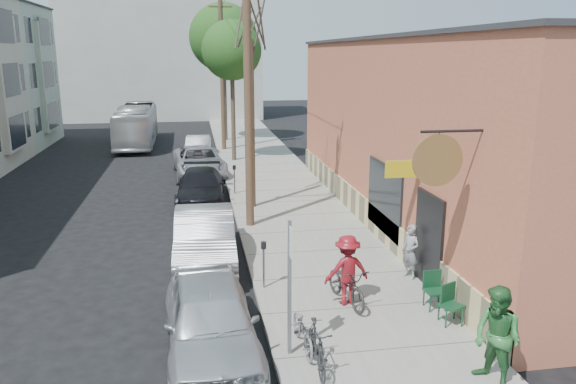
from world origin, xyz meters
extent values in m
plane|color=black|center=(0.00, 0.00, 0.00)|extent=(120.00, 120.00, 0.00)
cube|color=gray|center=(4.25, 11.00, 0.07)|extent=(4.50, 58.00, 0.15)
cube|color=#B65E43|center=(9.00, 5.00, 3.25)|extent=(5.00, 20.00, 6.50)
cube|color=#2B2B2D|center=(9.00, 5.00, 6.55)|extent=(5.20, 20.20, 0.12)
cube|color=#D7BE86|center=(6.48, 5.00, 0.55)|extent=(0.10, 20.00, 1.10)
cube|color=black|center=(6.47, -1.00, 1.30)|extent=(0.10, 1.60, 2.60)
cube|color=black|center=(6.47, 2.50, 1.60)|extent=(0.08, 3.00, 2.20)
cylinder|color=brown|center=(5.55, -3.20, 3.90)|extent=(1.10, 0.06, 1.10)
cube|color=gold|center=(6.00, -0.20, 3.10)|extent=(1.00, 0.08, 0.45)
cube|color=#B8B196|center=(-9.25, 18.00, 4.50)|extent=(1.10, 3.20, 7.00)
cube|color=#A1AE93|center=(-9.25, 26.00, 4.50)|extent=(1.10, 3.20, 7.00)
cube|color=#ABABA6|center=(-2.00, 42.00, 6.00)|extent=(18.00, 8.00, 12.00)
cube|color=slate|center=(2.35, -3.82, 1.55)|extent=(0.07, 0.07, 2.80)
cube|color=silver|center=(2.35, -3.82, 2.55)|extent=(0.02, 0.45, 0.60)
cylinder|color=slate|center=(2.25, -0.47, 0.70)|extent=(0.06, 0.06, 1.10)
cylinder|color=black|center=(2.25, -0.47, 1.30)|extent=(0.14, 0.14, 0.18)
cylinder|color=slate|center=(2.25, 9.68, 0.70)|extent=(0.06, 0.06, 1.10)
cylinder|color=black|center=(2.25, 9.68, 1.30)|extent=(0.14, 0.14, 0.18)
cylinder|color=#503A28|center=(2.45, 5.04, 5.15)|extent=(0.28, 0.28, 10.00)
cylinder|color=#503A28|center=(2.45, 21.45, 5.15)|extent=(0.28, 0.28, 10.00)
cube|color=#503A28|center=(2.45, 21.45, 8.75)|extent=(1.40, 0.10, 0.10)
cylinder|color=#44392C|center=(2.80, 7.49, 3.35)|extent=(0.24, 0.24, 6.39)
cylinder|color=#44392C|center=(2.80, 17.57, 3.00)|extent=(0.24, 0.24, 5.70)
sphere|color=#27541D|center=(2.80, 17.57, 6.21)|extent=(3.26, 3.26, 3.26)
cylinder|color=#44392C|center=(2.80, 25.36, 3.41)|extent=(0.24, 0.24, 6.52)
sphere|color=#27541D|center=(2.80, 25.36, 7.08)|extent=(4.58, 4.58, 4.58)
imported|color=gray|center=(6.20, -0.49, 0.90)|extent=(0.55, 0.64, 1.49)
imported|color=#296630|center=(5.83, -5.54, 1.10)|extent=(0.99, 1.11, 1.90)
imported|color=maroon|center=(4.10, -1.74, 1.01)|extent=(1.19, 0.79, 1.72)
imported|color=black|center=(4.10, -1.74, 0.63)|extent=(1.00, 1.94, 0.97)
imported|color=black|center=(2.76, -4.50, 0.62)|extent=(0.46, 1.56, 0.94)
imported|color=slate|center=(2.66, -3.67, 0.57)|extent=(0.62, 1.61, 0.84)
imported|color=#B7BABF|center=(0.80, -3.38, 0.77)|extent=(2.06, 4.64, 1.55)
imported|color=#A1A2A8|center=(0.80, 1.83, 0.80)|extent=(1.76, 4.89, 1.61)
imported|color=black|center=(0.80, 8.87, 0.69)|extent=(2.14, 4.81, 1.37)
imported|color=#B2B2BA|center=(0.80, 14.33, 0.72)|extent=(2.85, 5.40, 1.45)
imported|color=#AEB2B6|center=(0.80, 19.39, 0.64)|extent=(1.64, 4.00, 1.29)
imported|color=silver|center=(-3.20, 24.95, 1.34)|extent=(2.39, 9.69, 2.69)
camera|label=1|loc=(0.63, -13.90, 6.05)|focal=35.00mm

